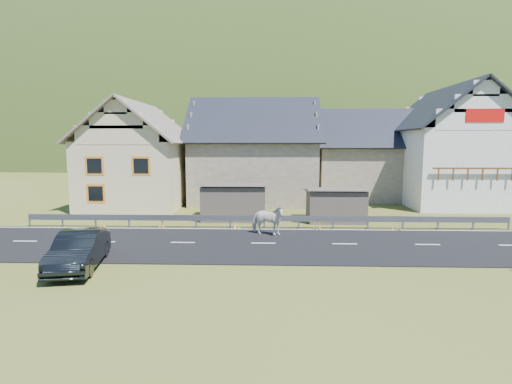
{
  "coord_description": "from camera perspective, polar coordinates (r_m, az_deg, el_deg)",
  "views": [
    {
      "loc": [
        0.29,
        -19.2,
        4.98
      ],
      "look_at": [
        -0.47,
        3.35,
        2.17
      ],
      "focal_mm": 28.0,
      "sensor_mm": 36.0,
      "label": 1
    }
  ],
  "objects": [
    {
      "name": "road",
      "position": [
        19.83,
        1.05,
        -7.38
      ],
      "size": [
        60.0,
        7.0,
        0.04
      ],
      "primitive_type": "cube",
      "color": "black",
      "rests_on": "ground"
    },
    {
      "name": "house_stone_a",
      "position": [
        34.23,
        -0.22,
        6.52
      ],
      "size": [
        10.8,
        9.8,
        8.9
      ],
      "color": "gray",
      "rests_on": "ground"
    },
    {
      "name": "horse",
      "position": [
        21.42,
        1.65,
        -4.0
      ],
      "size": [
        1.46,
        2.11,
        1.63
      ],
      "primitive_type": "imported",
      "rotation": [
        0.0,
        0.0,
        1.24
      ],
      "color": "silver",
      "rests_on": "road"
    },
    {
      "name": "conifer_patch",
      "position": [
        140.54,
        -21.4,
        7.03
      ],
      "size": [
        76.0,
        50.0,
        28.0
      ],
      "primitive_type": "ellipsoid",
      "color": "black",
      "rests_on": "ground"
    },
    {
      "name": "mountain",
      "position": [
        200.82,
        3.27,
        -0.05
      ],
      "size": [
        440.0,
        280.0,
        260.0
      ],
      "primitive_type": "ellipsoid",
      "color": "#263B17",
      "rests_on": "ground"
    },
    {
      "name": "lane_markings",
      "position": [
        19.83,
        1.05,
        -7.31
      ],
      "size": [
        60.0,
        6.6,
        0.01
      ],
      "primitive_type": "cube",
      "color": "silver",
      "rests_on": "road"
    },
    {
      "name": "house_white",
      "position": [
        36.31,
        26.02,
        6.52
      ],
      "size": [
        8.8,
        10.8,
        9.7
      ],
      "color": "white",
      "rests_on": "ground"
    },
    {
      "name": "car",
      "position": [
        17.5,
        -23.95,
        -7.57
      ],
      "size": [
        2.35,
        4.65,
        1.46
      ],
      "primitive_type": "imported",
      "rotation": [
        0.0,
        0.0,
        0.19
      ],
      "color": "black",
      "rests_on": "ground"
    },
    {
      "name": "guardrail",
      "position": [
        23.31,
        1.19,
        -3.82
      ],
      "size": [
        28.1,
        0.09,
        0.75
      ],
      "color": "#93969B",
      "rests_on": "ground"
    },
    {
      "name": "house_stone_b",
      "position": [
        37.24,
        15.54,
        5.7
      ],
      "size": [
        9.8,
        8.8,
        8.1
      ],
      "color": "gray",
      "rests_on": "ground"
    },
    {
      "name": "shed_left",
      "position": [
        26.09,
        -3.12,
        -1.46
      ],
      "size": [
        4.3,
        3.3,
        2.4
      ],
      "primitive_type": "cube",
      "color": "brown",
      "rests_on": "ground"
    },
    {
      "name": "ground",
      "position": [
        19.84,
        1.05,
        -7.44
      ],
      "size": [
        160.0,
        160.0,
        0.0
      ],
      "primitive_type": "plane",
      "color": "#3E4316",
      "rests_on": "ground"
    },
    {
      "name": "shed_right",
      "position": [
        25.86,
        11.29,
        -1.89
      ],
      "size": [
        3.8,
        2.9,
        2.2
      ],
      "primitive_type": "cube",
      "color": "brown",
      "rests_on": "ground"
    },
    {
      "name": "house_cream",
      "position": [
        32.86,
        -16.41,
        5.73
      ],
      "size": [
        7.8,
        9.8,
        8.3
      ],
      "color": "beige",
      "rests_on": "ground"
    }
  ]
}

